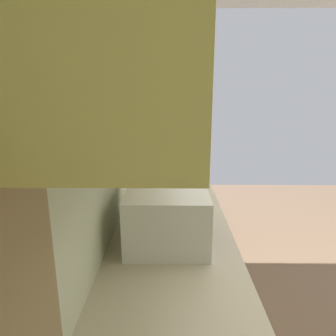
{
  "coord_description": "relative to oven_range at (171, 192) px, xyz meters",
  "views": [
    {
      "loc": [
        -1.79,
        1.33,
        1.62
      ],
      "look_at": [
        -0.18,
        1.34,
        1.2
      ],
      "focal_mm": 31.41,
      "sensor_mm": 36.0,
      "label": 1
    }
  ],
  "objects": [
    {
      "name": "wall_back",
      "position": [
        -1.5,
        0.36,
        0.83
      ],
      "size": [
        4.19,
        0.12,
        2.59
      ],
      "primitive_type": "cube",
      "color": "beige",
      "rests_on": "ground_plane"
    },
    {
      "name": "counter_run",
      "position": [
        -1.94,
        0.0,
        -0.02
      ],
      "size": [
        3.19,
        0.63,
        0.9
      ],
      "color": "#E0DC78",
      "rests_on": "ground_plane"
    },
    {
      "name": "upper_cabinets",
      "position": [
        -1.94,
        0.12,
        1.33
      ],
      "size": [
        1.86,
        0.36,
        0.64
      ],
      "color": "#E7D573"
    },
    {
      "name": "oven_range",
      "position": [
        0.0,
        0.0,
        0.0
      ],
      "size": [
        0.7,
        0.62,
        1.08
      ],
      "color": "black",
      "rests_on": "ground_plane"
    },
    {
      "name": "microwave",
      "position": [
        -1.92,
        0.02,
        0.57
      ],
      "size": [
        0.52,
        0.39,
        0.27
      ],
      "color": "white",
      "rests_on": "counter_run"
    },
    {
      "name": "bowl",
      "position": [
        -1.29,
        -0.05,
        0.47
      ],
      "size": [
        0.14,
        0.14,
        0.06
      ],
      "color": "silver",
      "rests_on": "counter_run"
    },
    {
      "name": "kettle",
      "position": [
        -0.76,
        -0.05,
        0.5
      ],
      "size": [
        0.17,
        0.12,
        0.16
      ],
      "color": "#B7BABF",
      "rests_on": "counter_run"
    }
  ]
}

